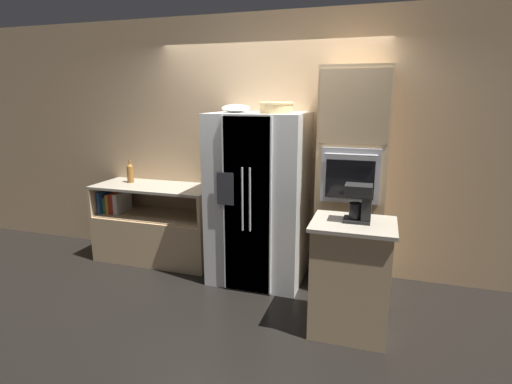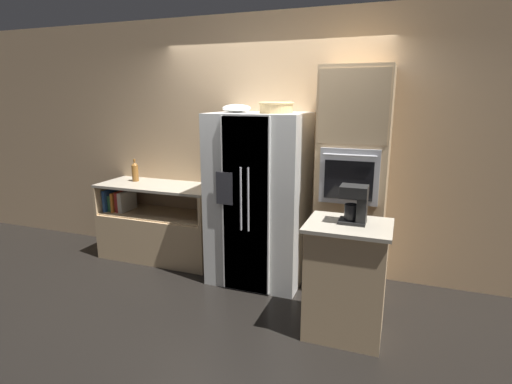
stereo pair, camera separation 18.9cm
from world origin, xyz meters
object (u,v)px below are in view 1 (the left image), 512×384
Objects in this scene: coffee_maker at (361,202)px; fruit_bowl at (236,108)px; wicker_basket at (276,107)px; refrigerator at (259,198)px; wall_oven at (352,181)px; bottle_tall at (130,172)px.

fruit_bowl is at bearing 151.64° from coffee_maker.
wicker_basket reaches higher than fruit_bowl.
wall_oven is at bearing 6.10° from refrigerator.
refrigerator is 5.22× the size of wicker_basket.
refrigerator is 0.96m from fruit_bowl.
coffee_maker is (2.75, -0.90, 0.08)m from bottle_tall.
bottle_tall is 2.89m from coffee_maker.
wicker_basket is at bearing 143.08° from coffee_maker.
wicker_basket reaches higher than bottle_tall.
wicker_basket is 2.05m from bottle_tall.
refrigerator is at bearing 159.42° from wicker_basket.
refrigerator is 6.11× the size of fruit_bowl.
wicker_basket is (0.20, -0.07, 0.94)m from refrigerator.
wicker_basket is at bearing -6.67° from fruit_bowl.
refrigerator is 1.70m from bottle_tall.
wicker_basket is 1.30m from coffee_maker.
wall_oven is at bearing 13.26° from wicker_basket.
wicker_basket reaches higher than refrigerator.
coffee_maker is at bearing -80.98° from wall_oven.
refrigerator is 0.80× the size of wall_oven.
refrigerator reaches higher than bottle_tall.
wall_oven is 6.50× the size of wicker_basket.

